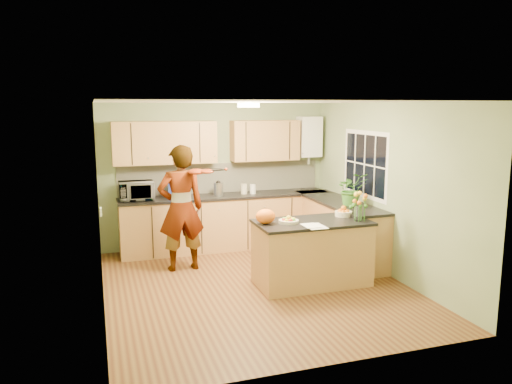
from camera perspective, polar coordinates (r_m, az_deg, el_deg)
name	(u,v)px	position (r m, az deg, el deg)	size (l,w,h in m)	color
floor	(255,286)	(7.00, -0.07, -10.68)	(4.50, 4.50, 0.00)	#532C17
ceiling	(255,102)	(6.55, -0.07, 10.25)	(4.00, 4.50, 0.02)	white
wall_back	(216,175)	(8.81, -4.59, 1.95)	(4.00, 0.02, 2.50)	gray
wall_front	(331,239)	(4.63, 8.58, -5.33)	(4.00, 0.02, 2.50)	gray
wall_left	(99,206)	(6.35, -17.51, -1.54)	(0.02, 4.50, 2.50)	gray
wall_right	(386,189)	(7.52, 14.59, 0.31)	(0.02, 4.50, 2.50)	gray
back_counter	(226,221)	(8.68, -3.41, -3.38)	(3.64, 0.62, 0.94)	#A97343
right_counter	(339,229)	(8.24, 9.42, -4.21)	(0.62, 2.24, 0.94)	#A97343
splashback	(222,178)	(8.82, -3.93, 1.64)	(3.60, 0.02, 0.52)	beige
upper_cabinets	(208,142)	(8.54, -5.53, 5.74)	(3.20, 0.34, 0.70)	#A97343
boiler	(309,137)	(9.14, 6.08, 6.29)	(0.40, 0.30, 0.86)	white
window_right	(365,164)	(7.98, 12.33, 3.11)	(0.01, 1.30, 1.05)	white
light_switch	(101,212)	(5.75, -17.31, -2.17)	(0.02, 0.09, 0.09)	white
ceiling_lamp	(249,105)	(6.84, -0.86, 9.90)	(0.30, 0.30, 0.07)	#FFEABF
peninsula_island	(312,253)	(6.98, 6.40, -6.89)	(1.57, 0.80, 0.90)	#A97343
fruit_dish	(289,220)	(6.73, 3.76, -3.22)	(0.27, 0.27, 0.09)	beige
orange_bowl	(343,212)	(7.23, 9.97, -2.26)	(0.24, 0.24, 0.14)	beige
flower_vase	(359,199)	(6.92, 11.67, -0.78)	(0.25, 0.25, 0.46)	silver
orange_bag	(266,216)	(6.65, 1.10, -2.81)	(0.27, 0.22, 0.20)	orange
papers	(315,226)	(6.56, 6.76, -3.89)	(0.25, 0.34, 0.01)	white
violinist	(181,208)	(7.52, -8.57, -1.84)	(0.69, 0.45, 1.89)	tan
violin	(196,172)	(7.24, -6.83, 2.32)	(0.62, 0.25, 0.12)	#501A05
microwave	(136,191)	(8.31, -13.51, 0.13)	(0.55, 0.37, 0.30)	white
blue_box	(178,190)	(8.42, -8.87, 0.27)	(0.33, 0.24, 0.26)	navy
kettle	(218,189)	(8.50, -4.33, 0.40)	(0.16, 0.16, 0.30)	#B6B7BB
jar_cream	(244,189)	(8.66, -1.39, 0.36)	(0.11, 0.11, 0.17)	beige
jar_white	(253,189)	(8.70, -0.37, 0.35)	(0.10, 0.10, 0.16)	white
potted_plant	(352,189)	(7.76, 10.89, 0.34)	(0.46, 0.40, 0.51)	#3E7D29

